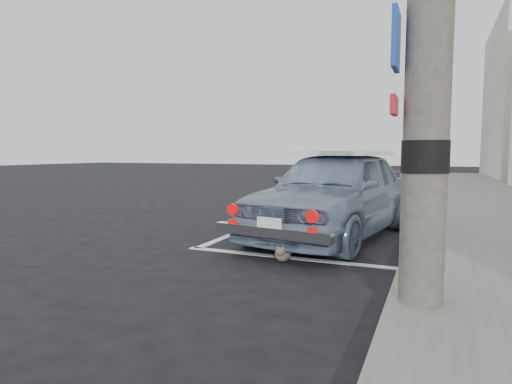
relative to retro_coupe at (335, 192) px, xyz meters
The scene contains 7 objects.
ground 1.49m from the retro_coupe, 119.93° to the right, with size 80.00×80.00×0.00m, color black.
sidewalk 2.76m from the retro_coupe, 18.71° to the left, with size 2.80×40.00×0.15m, color slate.
pline_rear 1.79m from the retro_coupe, 95.42° to the right, with size 3.00×0.12×0.01m, color silver.
pline_front 5.41m from the retro_coupe, 91.66° to the left, with size 3.00×0.12×0.01m, color silver.
pline_side 2.53m from the retro_coupe, 129.87° to the left, with size 0.12×7.00×0.01m, color silver.
retro_coupe is the anchor object (origin of this frame).
cat 1.95m from the retro_coupe, 96.76° to the right, with size 0.24×0.45×0.24m.
Camera 1 is at (2.14, -5.56, 1.33)m, focal length 30.00 mm.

